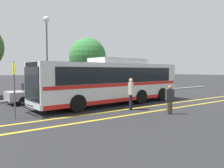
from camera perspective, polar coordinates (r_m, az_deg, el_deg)
The scene contains 11 objects.
ground_plane at distance 15.87m, azimuth 1.43°, elevation -4.90°, with size 220.00×220.00×0.00m, color #262628.
lane_strip_0 at distance 13.52m, azimuth 5.49°, elevation -6.38°, with size 0.20×31.01×0.01m, color gold.
lane_strip_1 at distance 12.52m, azimuth 9.70°, elevation -7.20°, with size 0.20×31.01×0.01m, color gold.
curb_strip at distance 19.45m, azimuth -8.63°, elevation -3.16°, with size 39.01×0.36×0.15m, color #99999E.
transit_bus at distance 15.07m, azimuth 0.05°, elevation 0.80°, with size 11.44×3.16×3.16m.
parked_car_1 at distance 16.77m, azimuth -18.48°, elevation -2.16°, with size 4.55×2.00×1.43m.
pedestrian_0 at distance 12.90m, azimuth 4.93°, elevation -2.00°, with size 0.47×0.41×1.88m.
pedestrian_1 at distance 11.98m, azimuth 14.83°, elevation -3.57°, with size 0.47×0.39×1.54m.
bus_stop_sign at distance 11.39m, azimuth -24.18°, elevation 0.21°, with size 0.07×0.40×2.75m.
street_lamp at distance 19.97m, azimuth -16.69°, elevation 11.38°, with size 0.53×0.53×6.98m.
tree_0 at distance 23.98m, azimuth -6.41°, elevation 7.17°, with size 3.99×3.99×5.86m.
Camera 1 is at (-9.48, -12.51, 2.32)m, focal length 35.00 mm.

